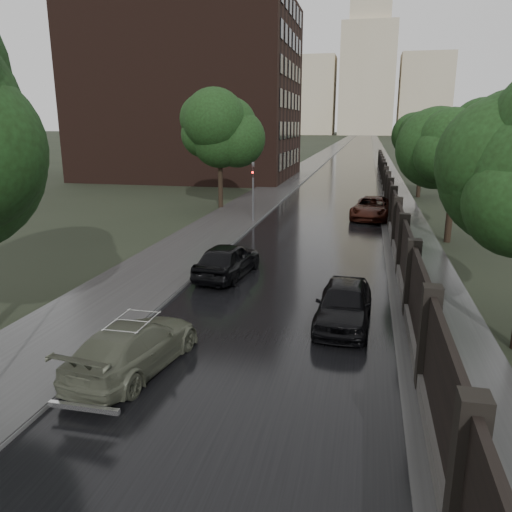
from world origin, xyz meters
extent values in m
plane|color=black|center=(0.00, 0.00, 0.00)|extent=(800.00, 800.00, 0.00)
cube|color=black|center=(0.00, 190.00, 0.01)|extent=(8.00, 420.00, 0.02)
cube|color=#2D2D2D|center=(-6.00, 190.00, 0.08)|extent=(4.00, 420.00, 0.16)
cube|color=#2D2D2D|center=(5.50, 190.00, 0.04)|extent=(3.00, 420.00, 0.08)
cube|color=#383533|center=(4.60, 32.00, 0.25)|extent=(0.40, 75.00, 0.50)
cube|color=black|center=(4.60, 32.00, 1.50)|extent=(0.15, 75.00, 2.00)
cube|color=black|center=(4.60, 70.00, 1.35)|extent=(0.45, 0.45, 2.70)
cylinder|color=black|center=(-8.00, 30.00, 2.93)|extent=(0.36, 0.36, 5.85)
sphere|color=black|center=(-8.00, 30.00, 5.27)|extent=(4.25, 4.25, 4.25)
cylinder|color=black|center=(7.50, 22.00, 2.76)|extent=(0.36, 0.36, 5.53)
sphere|color=black|center=(7.50, 22.00, 4.97)|extent=(4.08, 4.08, 4.08)
cylinder|color=black|center=(7.50, 40.00, 2.76)|extent=(0.36, 0.36, 5.53)
sphere|color=black|center=(7.50, 40.00, 4.97)|extent=(4.08, 4.08, 4.08)
cylinder|color=#59595E|center=(-4.30, 25.00, 1.50)|extent=(0.12, 0.12, 3.00)
imported|color=#59595E|center=(-4.30, 25.00, 3.50)|extent=(0.16, 0.20, 1.00)
sphere|color=#FF0C0C|center=(-4.30, 24.85, 3.35)|extent=(0.14, 0.14, 0.14)
cube|color=black|center=(-18.00, 52.00, 10.00)|extent=(24.00, 18.00, 20.00)
cube|color=tan|center=(-32.00, 300.00, 22.00)|extent=(28.00, 22.00, 44.00)
cube|color=tan|center=(32.00, 300.00, 22.00)|extent=(28.00, 22.00, 44.00)
cube|color=tan|center=(0.00, 300.00, 30.00)|extent=(30.00, 30.00, 60.00)
cube|color=tan|center=(0.00, 300.00, 70.00)|extent=(22.00, 22.00, 40.00)
imported|color=#505342|center=(-2.88, 4.41, 0.67)|extent=(2.51, 4.85, 1.35)
imported|color=black|center=(-2.71, 13.03, 0.76)|extent=(2.24, 4.60, 1.51)
imported|color=black|center=(2.43, 8.73, 0.73)|extent=(1.87, 4.33, 1.46)
imported|color=black|center=(3.40, 28.29, 0.75)|extent=(3.18, 5.70, 1.51)
camera|label=1|loc=(2.93, -6.80, 6.40)|focal=35.00mm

